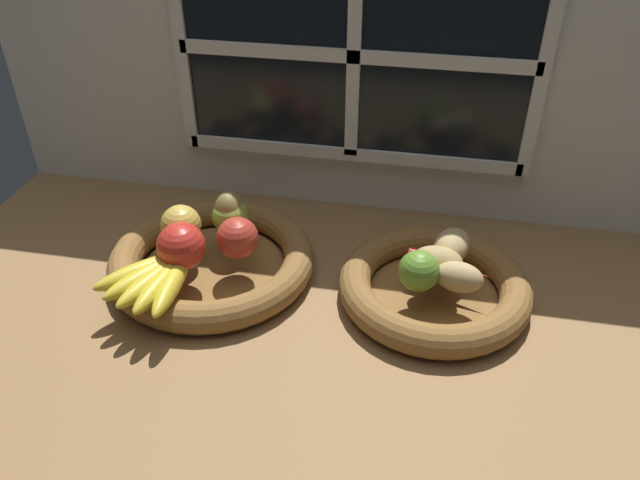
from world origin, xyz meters
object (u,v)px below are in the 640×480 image
Objects in this scene: banana_bunch_front at (156,277)px; pear_brown at (229,212)px; apple_red_right at (237,238)px; apple_golden_left at (181,225)px; potato_large at (438,261)px; chili_pepper at (449,265)px; apple_red_front at (181,246)px; potato_back at (452,246)px; potato_small at (459,277)px; fruit_bowl_right at (434,287)px; apple_green_back at (230,216)px; lime_near at (419,271)px; fruit_bowl_left at (212,260)px.

pear_brown is at bearing 69.08° from banana_bunch_front.
apple_red_right is 0.91× the size of pear_brown.
apple_golden_left is 0.90× the size of pear_brown.
apple_red_right reaches higher than potato_large.
banana_bunch_front reaches higher than chili_pepper.
chili_pepper is at bearing 9.27° from apple_red_front.
chili_pepper is at bearing -6.83° from pear_brown.
apple_golden_left reaches higher than chili_pepper.
apple_red_front is 43.85cm from potato_back.
apple_red_right is 14.47cm from banana_bunch_front.
apple_red_front is 0.46× the size of banana_bunch_front.
apple_golden_left is 0.50× the size of chili_pepper.
apple_red_right is 34.68cm from chili_pepper.
pear_brown is 1.03× the size of potato_small.
apple_red_right is (10.57, -1.95, 0.05)cm from apple_golden_left.
pear_brown is at bearing -169.51° from chili_pepper.
fruit_bowl_right is at bearing -134.64° from chili_pepper.
fruit_bowl_right is 4.49× the size of apple_red_right.
fruit_bowl_right is 44.38cm from banana_bunch_front.
potato_small is at bearing -55.31° from chili_pepper.
potato_back reaches higher than chili_pepper.
apple_red_right is 7.79cm from pear_brown.
potato_large is at bearing 90.00° from fruit_bowl_right.
lime_near is at bearing -15.84° from apple_green_back.
apple_green_back is 0.86× the size of potato_small.
banana_bunch_front is 47.58cm from potato_back.
apple_red_right is at bearing -13.06° from fruit_bowl_left.
fruit_bowl_right is at bearing 135.00° from potato_small.
potato_large is (36.16, -5.63, -1.40)cm from pear_brown.
apple_green_back is (-35.89, 5.31, 6.00)cm from fruit_bowl_right.
fruit_bowl_left is 35.96cm from lime_near.
apple_green_back is at bearing 67.93° from banana_bunch_front.
pear_brown is at bearing 163.78° from lime_near.
pear_brown reaches higher than apple_red_right.
apple_red_front is 0.97× the size of potato_back.
banana_bunch_front is 2.13× the size of potato_back.
potato_small is at bearing 9.88° from banana_bunch_front.
potato_small is at bearing -45.00° from potato_large.
pear_brown is 38.52cm from chili_pepper.
apple_red_right is (5.42, -1.26, 6.28)cm from fruit_bowl_left.
apple_green_back is 0.82× the size of apple_red_front.
pear_brown reaches higher than fruit_bowl_left.
lime_near is at bearing -118.98° from potato_back.
fruit_bowl_left is at bearing 67.06° from apple_red_front.
apple_golden_left is 0.88× the size of apple_red_front.
apple_green_back is at bearing 117.12° from apple_red_right.
apple_golden_left reaches higher than potato_small.
chili_pepper is at bearing -91.95° from potato_back.
potato_large is at bearing 0.00° from fruit_bowl_left.
lime_near is (29.80, -2.84, -0.26)cm from apple_red_right.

